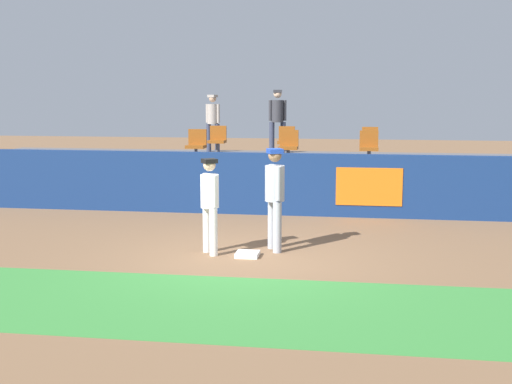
{
  "coord_description": "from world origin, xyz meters",
  "views": [
    {
      "loc": [
        1.84,
        -11.22,
        2.87
      ],
      "look_at": [
        -0.03,
        1.07,
        1.0
      ],
      "focal_mm": 46.86,
      "sensor_mm": 36.0,
      "label": 1
    }
  ],
  "objects_px": {
    "seat_front_right": "(369,146)",
    "spectator_hooded": "(278,117)",
    "seat_back_left": "(217,139)",
    "spectator_capped": "(213,119)",
    "seat_back_right": "(370,141)",
    "player_runner_visitor": "(275,192)",
    "seat_front_center": "(289,145)",
    "seat_front_left": "(197,144)",
    "seat_back_center": "(286,140)",
    "player_fielder_home": "(210,199)",
    "first_base": "(247,254)"
  },
  "relations": [
    {
      "from": "first_base",
      "to": "seat_back_center",
      "type": "relative_size",
      "value": 0.48
    },
    {
      "from": "seat_front_left",
      "to": "player_runner_visitor",
      "type": "bearing_deg",
      "value": -62.06
    },
    {
      "from": "seat_front_center",
      "to": "spectator_hooded",
      "type": "bearing_deg",
      "value": 102.58
    },
    {
      "from": "seat_front_left",
      "to": "spectator_capped",
      "type": "xyz_separation_m",
      "value": [
        -0.2,
        2.89,
        0.52
      ]
    },
    {
      "from": "seat_front_left",
      "to": "seat_front_right",
      "type": "height_order",
      "value": "same"
    },
    {
      "from": "seat_front_right",
      "to": "seat_back_right",
      "type": "bearing_deg",
      "value": 88.33
    },
    {
      "from": "seat_back_left",
      "to": "spectator_capped",
      "type": "relative_size",
      "value": 0.49
    },
    {
      "from": "seat_front_left",
      "to": "seat_front_right",
      "type": "relative_size",
      "value": 1.0
    },
    {
      "from": "seat_back_left",
      "to": "seat_back_center",
      "type": "bearing_deg",
      "value": -0.01
    },
    {
      "from": "seat_back_left",
      "to": "seat_front_right",
      "type": "height_order",
      "value": "same"
    },
    {
      "from": "seat_front_left",
      "to": "spectator_capped",
      "type": "bearing_deg",
      "value": 93.9
    },
    {
      "from": "seat_back_right",
      "to": "seat_back_left",
      "type": "xyz_separation_m",
      "value": [
        -4.29,
        0.0,
        0.0
      ]
    },
    {
      "from": "player_runner_visitor",
      "to": "seat_back_center",
      "type": "height_order",
      "value": "seat_back_center"
    },
    {
      "from": "seat_front_left",
      "to": "seat_back_right",
      "type": "height_order",
      "value": "same"
    },
    {
      "from": "seat_front_right",
      "to": "seat_front_left",
      "type": "bearing_deg",
      "value": 180.0
    },
    {
      "from": "player_runner_visitor",
      "to": "spectator_capped",
      "type": "xyz_separation_m",
      "value": [
        -2.86,
        7.92,
        0.98
      ]
    },
    {
      "from": "player_fielder_home",
      "to": "spectator_hooded",
      "type": "height_order",
      "value": "spectator_hooded"
    },
    {
      "from": "seat_front_left",
      "to": "seat_front_right",
      "type": "bearing_deg",
      "value": -0.0
    },
    {
      "from": "seat_front_right",
      "to": "spectator_capped",
      "type": "relative_size",
      "value": 0.49
    },
    {
      "from": "seat_front_right",
      "to": "spectator_hooded",
      "type": "bearing_deg",
      "value": 133.37
    },
    {
      "from": "player_fielder_home",
      "to": "seat_back_right",
      "type": "relative_size",
      "value": 2.03
    },
    {
      "from": "seat_front_right",
      "to": "player_fielder_home",
      "type": "bearing_deg",
      "value": -117.58
    },
    {
      "from": "seat_front_center",
      "to": "seat_back_right",
      "type": "relative_size",
      "value": 1.0
    },
    {
      "from": "first_base",
      "to": "seat_front_right",
      "type": "bearing_deg",
      "value": 68.81
    },
    {
      "from": "seat_back_center",
      "to": "player_runner_visitor",
      "type": "bearing_deg",
      "value": -85.64
    },
    {
      "from": "seat_back_left",
      "to": "seat_back_center",
      "type": "height_order",
      "value": "same"
    },
    {
      "from": "player_runner_visitor",
      "to": "seat_front_right",
      "type": "distance_m",
      "value": 5.34
    },
    {
      "from": "seat_front_right",
      "to": "spectator_hooded",
      "type": "distance_m",
      "value": 3.88
    },
    {
      "from": "seat_front_center",
      "to": "seat_front_right",
      "type": "xyz_separation_m",
      "value": [
        2.01,
        -0.0,
        -0.0
      ]
    },
    {
      "from": "spectator_hooded",
      "to": "seat_back_right",
      "type": "bearing_deg",
      "value": 151.12
    },
    {
      "from": "player_runner_visitor",
      "to": "spectator_capped",
      "type": "bearing_deg",
      "value": 175.97
    },
    {
      "from": "seat_front_center",
      "to": "spectator_capped",
      "type": "distance_m",
      "value": 3.92
    },
    {
      "from": "seat_back_right",
      "to": "spectator_hooded",
      "type": "distance_m",
      "value": 2.92
    },
    {
      "from": "seat_back_right",
      "to": "seat_front_left",
      "type": "bearing_deg",
      "value": -158.02
    },
    {
      "from": "seat_back_left",
      "to": "seat_front_right",
      "type": "relative_size",
      "value": 1.0
    },
    {
      "from": "seat_back_right",
      "to": "spectator_hooded",
      "type": "relative_size",
      "value": 0.45
    },
    {
      "from": "seat_back_right",
      "to": "spectator_capped",
      "type": "height_order",
      "value": "spectator_capped"
    },
    {
      "from": "seat_front_center",
      "to": "spectator_hooded",
      "type": "distance_m",
      "value": 2.92
    },
    {
      "from": "player_runner_visitor",
      "to": "seat_back_right",
      "type": "distance_m",
      "value": 7.07
    },
    {
      "from": "player_runner_visitor",
      "to": "seat_front_center",
      "type": "relative_size",
      "value": 2.22
    },
    {
      "from": "player_runner_visitor",
      "to": "player_fielder_home",
      "type": "bearing_deg",
      "value": -93.19
    },
    {
      "from": "seat_front_left",
      "to": "spectator_hooded",
      "type": "distance_m",
      "value": 3.36
    },
    {
      "from": "first_base",
      "to": "player_runner_visitor",
      "type": "distance_m",
      "value": 1.24
    },
    {
      "from": "player_fielder_home",
      "to": "spectator_capped",
      "type": "bearing_deg",
      "value": 156.59
    },
    {
      "from": "first_base",
      "to": "spectator_capped",
      "type": "bearing_deg",
      "value": 106.17
    },
    {
      "from": "first_base",
      "to": "seat_front_center",
      "type": "bearing_deg",
      "value": 88.5
    },
    {
      "from": "spectator_hooded",
      "to": "seat_front_left",
      "type": "bearing_deg",
      "value": 48.72
    },
    {
      "from": "seat_back_right",
      "to": "seat_front_center",
      "type": "bearing_deg",
      "value": -138.87
    },
    {
      "from": "first_base",
      "to": "seat_front_left",
      "type": "bearing_deg",
      "value": 112.07
    },
    {
      "from": "player_runner_visitor",
      "to": "seat_front_right",
      "type": "xyz_separation_m",
      "value": [
        1.74,
        5.03,
        0.46
      ]
    }
  ]
}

